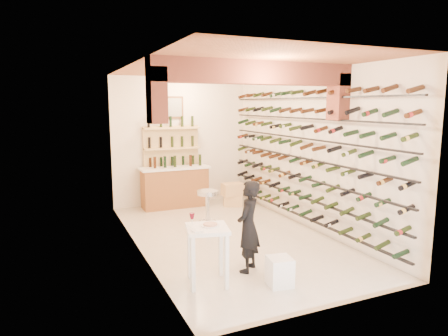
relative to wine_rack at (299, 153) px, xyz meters
name	(u,v)px	position (x,y,z in m)	size (l,w,h in m)	color
ground	(230,237)	(-1.53, 0.00, -1.55)	(6.00, 6.00, 0.00)	beige
room_shell	(237,120)	(-1.53, -0.26, 0.70)	(3.52, 6.02, 3.21)	silver
wine_rack	(299,153)	(0.00, 0.00, 0.00)	(0.32, 5.70, 2.56)	black
back_counter	(175,186)	(-1.83, 2.65, -1.02)	(1.70, 0.62, 1.29)	#985C2F
back_shelving	(172,159)	(-1.83, 2.89, -0.38)	(1.40, 0.31, 2.73)	#D2B576
tasting_table	(207,237)	(-2.67, -1.72, -0.87)	(0.69, 0.69, 1.01)	white
white_stool	(280,271)	(-1.77, -2.19, -1.34)	(0.33, 0.33, 0.41)	white
person	(248,226)	(-1.94, -1.55, -0.85)	(0.51, 0.34, 1.40)	black
chrome_barstool	(208,209)	(-1.85, 0.37, -1.05)	(0.45, 0.45, 0.86)	silver
crate_lower	(233,200)	(-0.48, 2.15, -1.41)	(0.45, 0.32, 0.27)	#E2B77C
crate_upper	(233,189)	(-0.48, 2.15, -1.12)	(0.52, 0.36, 0.30)	#E2B77C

